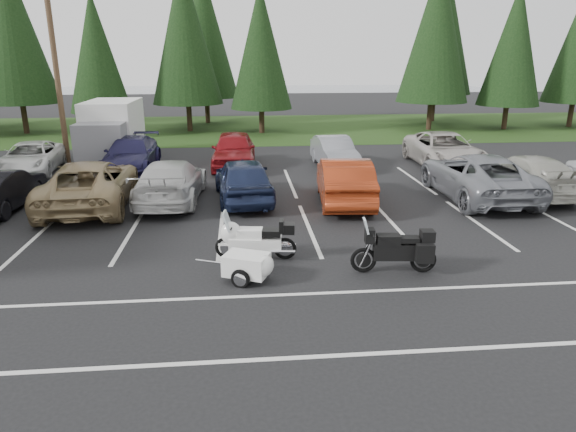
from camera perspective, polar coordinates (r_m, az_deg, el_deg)
The scene contains 29 objects.
ground at distance 14.81m, azimuth 0.97°, elevation -2.71°, with size 120.00×120.00×0.00m, color black.
grass_strip at distance 38.19m, azimuth -3.08°, elevation 9.74°, with size 80.00×16.00×0.01m, color #213812.
lake_water at distance 69.23m, azimuth -0.83°, elevation 13.20°, with size 70.00×50.00×0.02m, color slate.
utility_pole at distance 27.16m, azimuth -24.42°, elevation 15.10°, with size 1.60×0.26×9.00m.
box_truck at distance 27.34m, azimuth -19.23°, elevation 8.80°, with size 2.40×5.60×2.90m, color silver, non-canonical shape.
stall_markings at distance 16.69m, azimuth 0.21°, elevation -0.34°, with size 32.00×16.00×0.01m, color silver.
conifer_2 at distance 39.40m, azimuth -28.45°, elevation 18.15°, with size 5.10×5.10×11.89m.
conifer_3 at distance 36.33m, azimuth -20.57°, elevation 16.65°, with size 3.87×3.87×9.02m.
conifer_4 at distance 36.91m, azimuth -11.42°, elevation 19.33°, with size 4.80×4.80×11.17m.
conifer_5 at distance 35.46m, azimuth -3.06°, elevation 18.26°, with size 4.14×4.14×9.63m.
conifer_6 at distance 38.43m, azimuth 16.16°, elevation 19.19°, with size 4.93×4.93×11.48m.
conifer_7 at distance 40.41m, azimuth 23.83°, elevation 17.04°, with size 4.27×4.27×9.94m.
conifer_back_b at distance 41.42m, azimuth -9.34°, elevation 19.53°, with size 4.97×4.97×11.58m.
conifer_back_c at distance 43.56m, azimuth 16.52°, elevation 19.91°, with size 5.50×5.50×12.81m.
car_near_1 at distance 20.12m, azimuth -29.34°, elevation 2.58°, with size 1.51×4.32×1.42m, color black.
car_near_2 at distance 19.16m, azimuth -21.14°, elevation 3.35°, with size 2.72×5.91×1.64m, color #957F56.
car_near_3 at distance 19.03m, azimuth -12.88°, elevation 3.81°, with size 2.13×5.25×1.52m, color #B9B9B7.
car_near_4 at distance 18.73m, azimuth -4.97°, elevation 4.10°, with size 1.89×4.70×1.60m, color #1A2443.
car_near_5 at distance 18.52m, azimuth 6.28°, elevation 3.96°, with size 1.73×4.96×1.63m, color #962F13.
car_near_6 at distance 20.31m, azimuth 20.25°, elevation 4.22°, with size 2.76×5.98×1.66m, color gray.
car_near_7 at distance 21.63m, azimuth 24.98°, elevation 4.19°, with size 2.10×5.17×1.50m, color #ACAA9D.
car_far_0 at distance 26.03m, azimuth -26.68°, elevation 5.80°, with size 2.25×4.87×1.35m, color white.
car_far_1 at distance 24.65m, azimuth -17.02°, elevation 6.53°, with size 2.13×5.23×1.52m, color #1C1A42.
car_far_2 at distance 24.52m, azimuth -6.04°, elevation 7.32°, with size 1.97×4.90×1.67m, color maroon.
car_far_3 at distance 24.57m, azimuth 5.17°, elevation 7.08°, with size 1.51×4.33×1.43m, color gray.
car_far_4 at distance 25.70m, azimuth 16.95°, elevation 7.04°, with size 2.64×5.72×1.59m, color #B9B1A9.
touring_motorcycle at distance 13.28m, azimuth -3.65°, elevation -2.17°, with size 2.35×0.72×1.30m, color white, non-canonical shape.
cargo_trailer at distance 12.14m, azimuth -4.63°, elevation -5.71°, with size 1.46×0.82×0.67m, color white, non-canonical shape.
adventure_motorcycle at distance 12.68m, azimuth 11.73°, elevation -3.22°, with size 2.31×0.80×1.41m, color black, non-canonical shape.
Camera 1 is at (-1.56, -13.82, 5.10)m, focal length 32.00 mm.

